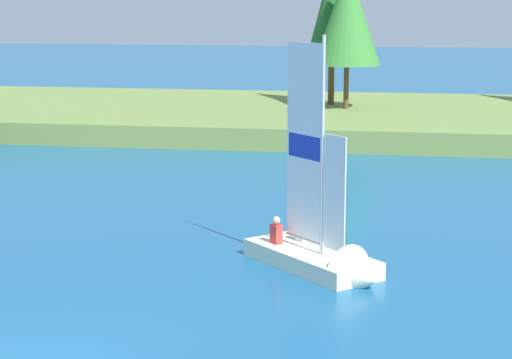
# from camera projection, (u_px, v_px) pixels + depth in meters

# --- Properties ---
(shore_bank) EXTENTS (80.00, 15.14, 0.95)m
(shore_bank) POSITION_uv_depth(u_px,v_px,m) (277.00, 116.00, 46.20)
(shore_bank) COLOR olive
(shore_bank) RESTS_ON ground
(shoreline_tree_left) EXTENTS (2.25, 2.25, 7.23)m
(shoreline_tree_left) POSITION_uv_depth(u_px,v_px,m) (332.00, 4.00, 46.11)
(shoreline_tree_left) COLOR brown
(shoreline_tree_left) RESTS_ON shore_bank
(shoreline_tree_midleft) EXTENTS (3.22, 3.22, 6.81)m
(shoreline_tree_midleft) POSITION_uv_depth(u_px,v_px,m) (347.00, 15.00, 44.56)
(shoreline_tree_midleft) COLOR brown
(shoreline_tree_midleft) RESTS_ON shore_bank
(sailboat) EXTENTS (3.86, 3.90, 6.01)m
(sailboat) POSITION_uv_depth(u_px,v_px,m) (329.00, 257.00, 21.99)
(sailboat) COLOR silver
(sailboat) RESTS_ON ground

